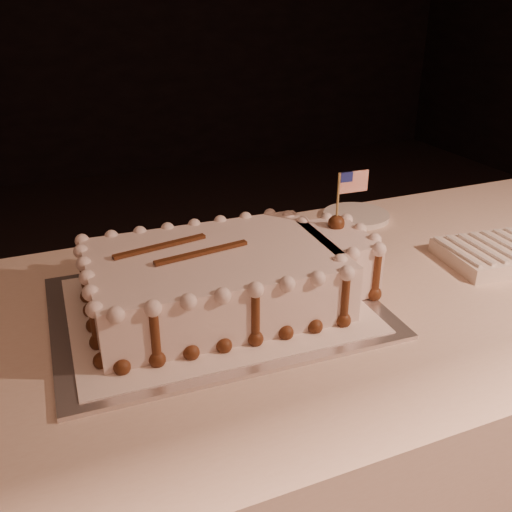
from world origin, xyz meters
name	(u,v)px	position (x,y,z in m)	size (l,w,h in m)	color
banquet_table	(264,459)	(0.00, 0.60, 0.38)	(2.40, 0.80, 0.75)	beige
cake_board	(215,307)	(-0.09, 0.62, 0.75)	(0.57, 0.43, 0.01)	silver
doily	(215,304)	(-0.09, 0.62, 0.76)	(0.51, 0.39, 0.00)	white
sheet_cake	(230,276)	(-0.06, 0.62, 0.81)	(0.55, 0.33, 0.21)	silver
napkin_stack	(499,253)	(0.53, 0.58, 0.77)	(0.25, 0.19, 0.04)	white
side_plate	(356,216)	(0.39, 0.91, 0.76)	(0.16, 0.16, 0.01)	white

